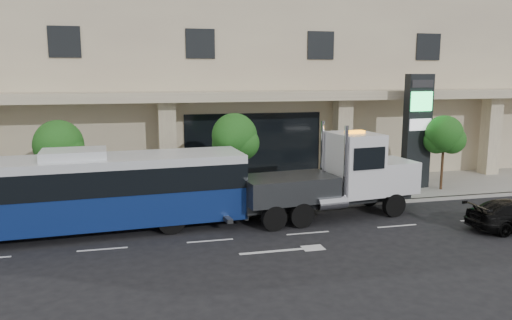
{
  "coord_description": "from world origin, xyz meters",
  "views": [
    {
      "loc": [
        -6.65,
        -19.88,
        6.39
      ],
      "look_at": [
        -1.32,
        2.0,
        2.48
      ],
      "focal_mm": 35.0,
      "sensor_mm": 36.0,
      "label": 1
    }
  ],
  "objects": [
    {
      "name": "tow_truck",
      "position": [
        2.12,
        0.58,
        1.74
      ],
      "size": [
        9.37,
        3.23,
        4.24
      ],
      "rotation": [
        0.0,
        0.0,
        0.12
      ],
      "color": "#2D3033",
      "rests_on": "ground"
    },
    {
      "name": "signage_pylon",
      "position": [
        8.31,
        4.33,
        3.31
      ],
      "size": [
        1.61,
        0.74,
        6.23
      ],
      "rotation": [
        0.0,
        0.0,
        0.11
      ],
      "color": "black",
      "rests_on": "sidewalk"
    },
    {
      "name": "sidewalk",
      "position": [
        0.0,
        5.0,
        0.07
      ],
      "size": [
        120.0,
        6.0,
        0.15
      ],
      "primitive_type": "cube",
      "color": "gray",
      "rests_on": "ground"
    },
    {
      "name": "curb",
      "position": [
        0.0,
        2.0,
        0.07
      ],
      "size": [
        120.0,
        0.3,
        0.15
      ],
      "primitive_type": "cube",
      "color": "gray",
      "rests_on": "ground"
    },
    {
      "name": "ground",
      "position": [
        0.0,
        0.0,
        0.0
      ],
      "size": [
        120.0,
        120.0,
        0.0
      ],
      "primitive_type": "plane",
      "color": "black",
      "rests_on": "ground"
    },
    {
      "name": "city_bus",
      "position": [
        -9.05,
        0.7,
        1.75
      ],
      "size": [
        13.7,
        3.69,
        3.43
      ],
      "rotation": [
        0.0,
        0.0,
        0.06
      ],
      "color": "black",
      "rests_on": "ground"
    },
    {
      "name": "tree_mid",
      "position": [
        -1.97,
        3.59,
        3.26
      ],
      "size": [
        2.28,
        2.2,
        4.38
      ],
      "color": "#422B19",
      "rests_on": "sidewalk"
    },
    {
      "name": "convention_center",
      "position": [
        -0.0,
        15.42,
        9.97
      ],
      "size": [
        60.0,
        17.6,
        20.0
      ],
      "color": "tan",
      "rests_on": "ground"
    },
    {
      "name": "tree_left",
      "position": [
        -9.97,
        3.59,
        3.11
      ],
      "size": [
        2.27,
        2.2,
        4.22
      ],
      "color": "#422B19",
      "rests_on": "sidewalk"
    },
    {
      "name": "tree_right",
      "position": [
        9.53,
        3.59,
        3.04
      ],
      "size": [
        2.1,
        2.0,
        4.04
      ],
      "color": "#422B19",
      "rests_on": "sidewalk"
    }
  ]
}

